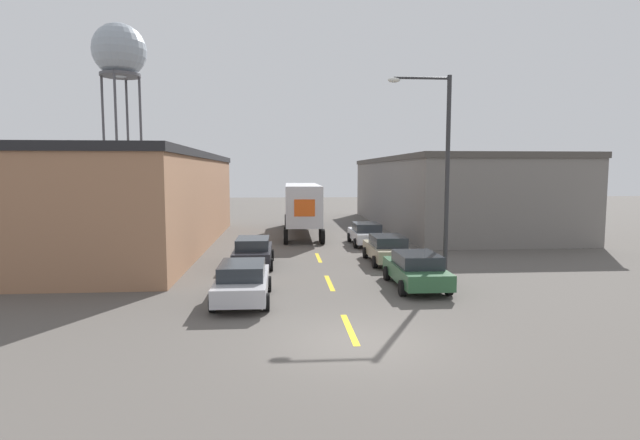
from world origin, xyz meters
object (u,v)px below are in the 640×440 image
Objects in this scene: parked_car_right_near at (416,269)px; water_tower at (119,53)px; parked_car_left_near at (243,281)px; parked_car_right_mid at (387,249)px; parked_car_right_far at (366,233)px; parked_car_left_far at (253,251)px; semi_truck at (302,204)px; street_lamp at (441,161)px.

water_tower reaches higher than parked_car_right_near.
parked_car_left_near is 1.00× the size of parked_car_right_mid.
parked_car_right_far is 1.00× the size of parked_car_left_far.
street_lamp is at bearing -69.70° from semi_truck.
parked_car_left_far is at bearing 161.85° from street_lamp.
parked_car_right_near is (3.94, -18.38, -1.54)m from semi_truck.
semi_truck is 0.64× the size of water_tower.
water_tower reaches higher than parked_car_left_near.
water_tower is (-16.37, 40.21, 17.10)m from parked_car_left_near.
parked_car_left_near and parked_car_right_near have the same top height.
parked_car_right_near is 0.51× the size of street_lamp.
parked_car_right_far is 0.22× the size of water_tower.
semi_truck is 7.58m from parked_car_right_far.
street_lamp is at bearing -79.95° from parked_car_right_far.
parked_car_right_mid is 5.75m from street_lamp.
parked_car_left_near is 1.00× the size of parked_car_right_near.
semi_truck is at bearing 102.11° from parked_car_right_near.
street_lamp is at bearing -18.15° from parked_car_left_far.
water_tower reaches higher than parked_car_right_mid.
parked_car_left_near is 7.14m from parked_car_right_near.
parked_car_left_far is at bearing -135.48° from parked_car_right_far.
parked_car_right_far is 1.00× the size of parked_car_right_mid.
parked_car_left_far is (-6.95, -0.36, 0.00)m from parked_car_right_mid.
parked_car_right_mid is (6.95, 7.28, 0.00)m from parked_car_left_near.
parked_car_right_far is at bearing 90.00° from parked_car_right_near.
semi_truck is 2.96× the size of parked_car_left_near.
parked_car_left_near and parked_car_right_mid have the same top height.
parked_car_left_near is 0.22× the size of water_tower.
parked_car_right_far is at bearing 100.05° from street_lamp.
street_lamp is (5.66, -15.96, 2.93)m from semi_truck.
parked_car_left_far is 0.51× the size of street_lamp.
parked_car_right_far is (6.95, 13.76, 0.00)m from parked_car_left_near.
parked_car_right_far is (3.94, -6.29, -1.54)m from semi_truck.
semi_truck is 2.96× the size of parked_car_left_far.
parked_car_right_far is 10.79m from street_lamp.
water_tower is (-23.32, 38.55, 17.10)m from parked_car_right_near.
parked_car_left_near is at bearing -90.00° from parked_car_left_far.
parked_car_left_near is 46.67m from water_tower.
parked_car_right_near is 1.00× the size of parked_car_left_far.
semi_truck is 17.19m from street_lamp.
parked_car_right_near is at bearing -58.83° from water_tower.
semi_truck is at bearing 109.51° from street_lamp.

